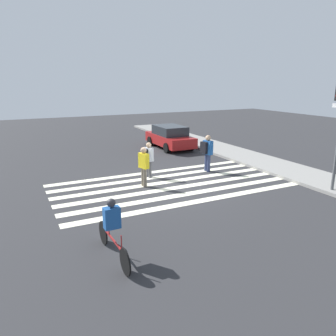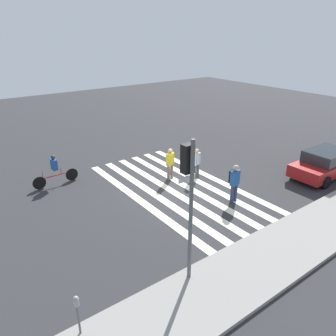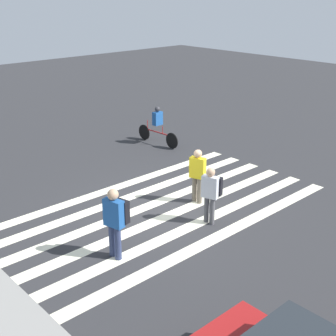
{
  "view_description": "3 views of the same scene",
  "coord_description": "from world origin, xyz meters",
  "px_view_note": "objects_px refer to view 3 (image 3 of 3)",
  "views": [
    {
      "loc": [
        12.09,
        -6.09,
        4.39
      ],
      "look_at": [
        0.25,
        -0.27,
        0.86
      ],
      "focal_mm": 35.0,
      "sensor_mm": 36.0,
      "label": 1
    },
    {
      "loc": [
        9.19,
        11.57,
        7.35
      ],
      "look_at": [
        0.25,
        -0.5,
        0.98
      ],
      "focal_mm": 35.0,
      "sensor_mm": 36.0,
      "label": 2
    },
    {
      "loc": [
        -9.34,
        8.41,
        6.19
      ],
      "look_at": [
        0.12,
        -0.33,
        1.2
      ],
      "focal_mm": 50.0,
      "sensor_mm": 36.0,
      "label": 3
    }
  ],
  "objects_px": {
    "pedestrian_adult_tall_backpack": "(197,173)",
    "pedestrian_adult_yellow_jacket": "(211,191)",
    "cyclist_mid_street": "(158,124)",
    "pedestrian_adult_blue_shirt": "(116,218)"
  },
  "relations": [
    {
      "from": "pedestrian_adult_tall_backpack",
      "to": "pedestrian_adult_blue_shirt",
      "type": "relative_size",
      "value": 0.94
    },
    {
      "from": "cyclist_mid_street",
      "to": "pedestrian_adult_yellow_jacket",
      "type": "bearing_deg",
      "value": 148.31
    },
    {
      "from": "cyclist_mid_street",
      "to": "pedestrian_adult_blue_shirt",
      "type": "bearing_deg",
      "value": 130.18
    },
    {
      "from": "pedestrian_adult_tall_backpack",
      "to": "cyclist_mid_street",
      "type": "xyz_separation_m",
      "value": [
        5.1,
        -2.92,
        -0.1
      ]
    },
    {
      "from": "pedestrian_adult_blue_shirt",
      "to": "pedestrian_adult_yellow_jacket",
      "type": "height_order",
      "value": "pedestrian_adult_blue_shirt"
    },
    {
      "from": "pedestrian_adult_tall_backpack",
      "to": "cyclist_mid_street",
      "type": "height_order",
      "value": "pedestrian_adult_tall_backpack"
    },
    {
      "from": "pedestrian_adult_tall_backpack",
      "to": "cyclist_mid_street",
      "type": "bearing_deg",
      "value": 131.32
    },
    {
      "from": "pedestrian_adult_yellow_jacket",
      "to": "pedestrian_adult_tall_backpack",
      "type": "bearing_deg",
      "value": -47.89
    },
    {
      "from": "pedestrian_adult_tall_backpack",
      "to": "pedestrian_adult_yellow_jacket",
      "type": "xyz_separation_m",
      "value": [
        -1.2,
        0.7,
        0.01
      ]
    },
    {
      "from": "pedestrian_adult_tall_backpack",
      "to": "pedestrian_adult_yellow_jacket",
      "type": "bearing_deg",
      "value": -49.26
    }
  ]
}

